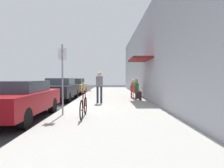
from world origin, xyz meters
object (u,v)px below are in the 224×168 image
(parked_car_0, at_px, (19,99))
(parking_meter, at_px, (83,87))
(bicycle_0, at_px, (84,107))
(cafe_chair_1, at_px, (134,91))
(cafe_chair_0, at_px, (136,92))
(seated_patron_1, at_px, (135,88))
(cafe_chair_2, at_px, (133,90))
(seated_patron_2, at_px, (134,87))
(parked_car_2, at_px, (75,86))
(street_sign, at_px, (62,74))
(pedestrian_standing, at_px, (99,85))
(seated_patron_0, at_px, (137,89))
(parked_car_1, at_px, (61,89))

(parked_car_0, relative_size, parking_meter, 3.33)
(bicycle_0, relative_size, cafe_chair_1, 1.97)
(cafe_chair_0, relative_size, seated_patron_1, 0.67)
(cafe_chair_2, height_order, seated_patron_2, seated_patron_2)
(parked_car_2, xyz_separation_m, street_sign, (1.50, -11.05, 0.90))
(pedestrian_standing, bearing_deg, cafe_chair_0, 31.75)
(seated_patron_0, distance_m, cafe_chair_2, 1.57)
(parking_meter, bearing_deg, parked_car_2, 105.09)
(seated_patron_0, height_order, pedestrian_standing, pedestrian_standing)
(parked_car_0, xyz_separation_m, bicycle_0, (2.33, -0.26, -0.25))
(street_sign, bearing_deg, seated_patron_1, 58.94)
(parked_car_1, relative_size, street_sign, 1.69)
(parked_car_1, distance_m, pedestrian_standing, 3.61)
(cafe_chair_1, relative_size, cafe_chair_2, 1.00)
(parked_car_1, distance_m, parked_car_2, 5.30)
(parked_car_1, xyz_separation_m, cafe_chair_0, (4.89, -1.02, -0.14))
(street_sign, relative_size, seated_patron_1, 2.02)
(parked_car_0, relative_size, street_sign, 1.69)
(pedestrian_standing, bearing_deg, cafe_chair_2, 53.07)
(cafe_chair_1, bearing_deg, seated_patron_2, 83.91)
(parked_car_0, relative_size, seated_patron_1, 3.41)
(bicycle_0, height_order, seated_patron_1, seated_patron_1)
(seated_patron_2, bearing_deg, bicycle_0, -111.23)
(parking_meter, xyz_separation_m, pedestrian_standing, (1.14, -1.94, 0.23))
(parked_car_0, distance_m, seated_patron_1, 7.73)
(parking_meter, height_order, cafe_chair_2, parking_meter)
(seated_patron_2, distance_m, pedestrian_standing, 3.70)
(seated_patron_1, height_order, cafe_chair_2, seated_patron_1)
(parked_car_1, height_order, cafe_chair_0, parked_car_1)
(street_sign, relative_size, seated_patron_2, 2.02)
(cafe_chair_1, xyz_separation_m, seated_patron_2, (0.06, 0.56, 0.19))
(parked_car_1, relative_size, seated_patron_0, 3.41)
(parked_car_1, relative_size, cafe_chair_1, 5.06)
(parked_car_1, height_order, street_sign, street_sign)
(street_sign, bearing_deg, cafe_chair_2, 61.65)
(street_sign, xyz_separation_m, seated_patron_2, (3.45, 6.27, -0.82))
(seated_patron_1, height_order, pedestrian_standing, pedestrian_standing)
(seated_patron_1, relative_size, pedestrian_standing, 0.76)
(parked_car_1, bearing_deg, parked_car_0, -90.00)
(seated_patron_2, height_order, pedestrian_standing, pedestrian_standing)
(cafe_chair_1, bearing_deg, seated_patron_0, -86.60)
(parked_car_0, xyz_separation_m, pedestrian_standing, (2.69, 3.57, 0.39))
(parked_car_0, relative_size, cafe_chair_2, 5.06)
(parked_car_2, xyz_separation_m, seated_patron_1, (4.95, -5.31, 0.08))
(pedestrian_standing, bearing_deg, seated_patron_0, 31.27)
(parked_car_0, bearing_deg, parking_meter, 74.28)
(seated_patron_1, relative_size, seated_patron_2, 1.00)
(street_sign, distance_m, seated_patron_2, 7.21)
(parking_meter, relative_size, cafe_chair_0, 1.52)
(bicycle_0, height_order, pedestrian_standing, pedestrian_standing)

